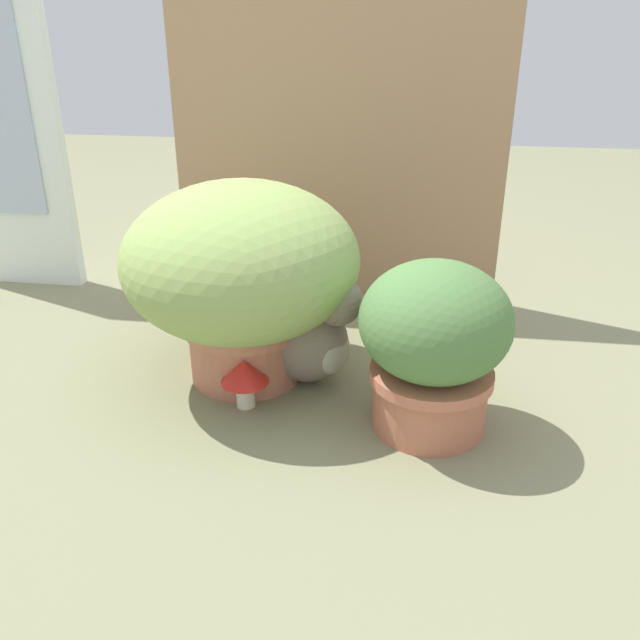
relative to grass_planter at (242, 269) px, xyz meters
name	(u,v)px	position (x,y,z in m)	size (l,w,h in m)	color
ground_plane	(265,394)	(0.06, -0.08, -0.27)	(6.00, 6.00, 0.00)	#7B7C5A
cardboard_backdrop	(338,143)	(0.16, 0.50, 0.19)	(0.92, 0.03, 0.91)	tan
grass_planter	(242,269)	(0.00, 0.00, 0.00)	(0.53, 0.53, 0.46)	#B76F54
leafy_planter	(434,343)	(0.43, -0.16, -0.07)	(0.31, 0.31, 0.36)	#B96A4E
cat	(304,333)	(0.14, 0.00, -0.15)	(0.35, 0.28, 0.32)	slate
mushroom_ornament_red	(245,375)	(0.03, -0.14, -0.19)	(0.11, 0.11, 0.11)	#E5E6C3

